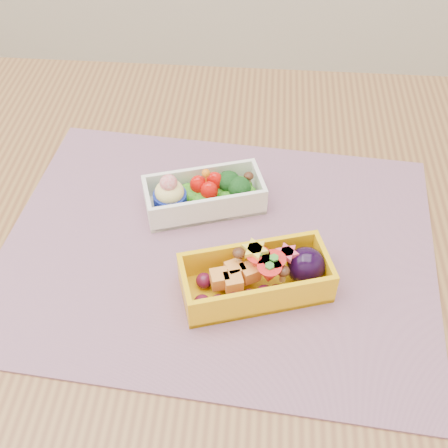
# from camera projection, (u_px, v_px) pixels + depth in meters

# --- Properties ---
(table) EXTENTS (1.20, 0.80, 0.75)m
(table) POSITION_uv_depth(u_px,v_px,m) (190.00, 274.00, 0.82)
(table) COLOR brown
(table) RESTS_ON ground
(placemat) EXTENTS (0.57, 0.46, 0.00)m
(placemat) POSITION_uv_depth(u_px,v_px,m) (218.00, 247.00, 0.72)
(placemat) COLOR #A57283
(placemat) RESTS_ON table
(bento_white) EXTENTS (0.17, 0.11, 0.06)m
(bento_white) POSITION_uv_depth(u_px,v_px,m) (204.00, 194.00, 0.76)
(bento_white) COLOR white
(bento_white) RESTS_ON placemat
(bento_yellow) EXTENTS (0.19, 0.12, 0.06)m
(bento_yellow) POSITION_uv_depth(u_px,v_px,m) (259.00, 276.00, 0.66)
(bento_yellow) COLOR yellow
(bento_yellow) RESTS_ON placemat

